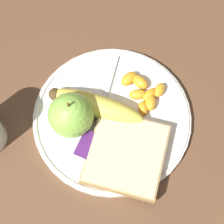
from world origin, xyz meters
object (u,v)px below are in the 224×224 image
jam_packet (90,147)px  fork (99,114)px  apple (71,115)px  bread_slice (126,154)px  banana (95,107)px  plate (112,118)px

jam_packet → fork: bearing=-169.0°
apple → bread_slice: 0.11m
apple → banana: 0.05m
plate → banana: size_ratio=1.61×
banana → fork: (0.00, 0.01, -0.02)m
apple → fork: apple is taller
plate → jam_packet: jam_packet is taller
fork → banana: bearing=-121.2°
banana → fork: banana is taller
plate → apple: 0.08m
banana → fork: size_ratio=0.84×
jam_packet → apple: bearing=-123.0°
fork → jam_packet: (0.06, 0.01, 0.01)m
plate → jam_packet: (0.07, -0.01, 0.01)m
bread_slice → jam_packet: same height
banana → plate: bearing=93.7°
apple → jam_packet: (0.03, 0.05, -0.03)m
apple → jam_packet: size_ratio=1.81×
bread_slice → banana: bearing=-124.1°
plate → apple: bearing=-55.7°
plate → banana: bearing=-86.3°
apple → bread_slice: bearing=80.5°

